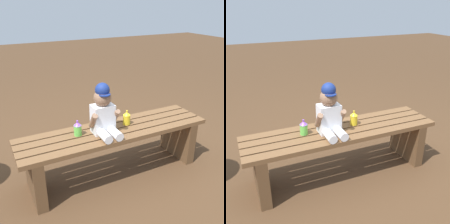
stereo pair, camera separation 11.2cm
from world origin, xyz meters
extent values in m
plane|color=#4C331E|center=(0.00, 0.00, 0.00)|extent=(16.00, 16.00, 0.00)
cube|color=brown|center=(0.00, -0.15, 0.41)|extent=(1.59, 0.09, 0.04)
cube|color=brown|center=(0.00, -0.05, 0.41)|extent=(1.59, 0.09, 0.04)
cube|color=brown|center=(0.00, 0.05, 0.41)|extent=(1.59, 0.09, 0.04)
cube|color=brown|center=(0.00, 0.15, 0.41)|extent=(1.59, 0.09, 0.04)
cube|color=brown|center=(-0.67, 0.00, 0.19)|extent=(0.08, 0.40, 0.39)
cube|color=brown|center=(0.67, 0.00, 0.19)|extent=(0.08, 0.40, 0.39)
cube|color=white|center=(-0.11, 0.00, 0.54)|extent=(0.17, 0.12, 0.23)
sphere|color=#8C664C|center=(-0.11, 0.00, 0.71)|extent=(0.14, 0.14, 0.14)
cylinder|color=navy|center=(-0.11, -0.04, 0.75)|extent=(0.09, 0.09, 0.01)
sphere|color=navy|center=(-0.11, 0.00, 0.77)|extent=(0.11, 0.11, 0.11)
cylinder|color=white|center=(-0.15, -0.12, 0.46)|extent=(0.07, 0.16, 0.07)
cylinder|color=white|center=(-0.06, -0.12, 0.46)|extent=(0.07, 0.16, 0.07)
cylinder|color=#8C664C|center=(-0.20, -0.03, 0.55)|extent=(0.04, 0.12, 0.14)
cylinder|color=#8C664C|center=(-0.02, -0.03, 0.55)|extent=(0.04, 0.12, 0.14)
cylinder|color=#66CC4C|center=(-0.31, 0.04, 0.47)|extent=(0.06, 0.06, 0.09)
cone|color=#8C4CCC|center=(-0.31, 0.04, 0.52)|extent=(0.06, 0.06, 0.03)
cylinder|color=#8C4CCC|center=(-0.31, 0.04, 0.54)|extent=(0.01, 0.01, 0.02)
cylinder|color=yellow|center=(0.13, 0.04, 0.47)|extent=(0.06, 0.06, 0.09)
cone|color=yellow|center=(0.13, 0.04, 0.52)|extent=(0.06, 0.06, 0.03)
cylinder|color=yellow|center=(0.13, 0.04, 0.54)|extent=(0.01, 0.01, 0.02)
camera|label=1|loc=(-0.89, -1.69, 1.39)|focal=42.26mm
camera|label=2|loc=(-0.79, -1.74, 1.39)|focal=42.26mm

